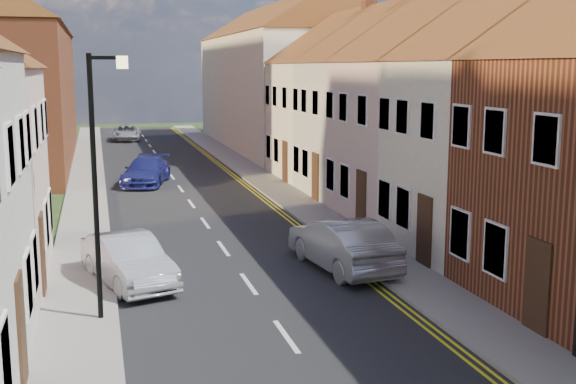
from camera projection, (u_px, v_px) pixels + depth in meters
road at (205, 223)px, 27.17m from camera, size 7.00×90.00×0.02m
pavement_left at (84, 229)px, 26.05m from camera, size 1.80×90.00×0.12m
pavement_right at (317, 216)px, 28.28m from camera, size 1.80×90.00×0.12m
cottage_r_cream_mid at (528, 110)px, 22.57m from camera, size 8.30×5.20×9.00m
cottage_r_pink at (448, 102)px, 27.71m from camera, size 8.30×6.00×9.00m
cottage_r_white_far at (392, 97)px, 32.85m from camera, size 8.30×5.20×9.00m
cottage_r_cream_far at (352, 93)px, 38.00m from camera, size 8.30×6.00×9.00m
block_right_far at (280, 74)px, 52.43m from camera, size 8.30×24.20×10.50m
lamppost at (98, 171)px, 16.08m from camera, size 0.88×0.15×6.00m
car_mid at (128, 260)px, 19.44m from camera, size 2.57×4.36×1.36m
car_far at (146, 171)px, 36.00m from camera, size 3.05×4.99×1.35m
car_distant at (126, 133)px, 57.60m from camera, size 2.36×4.62×1.25m
car_mid_b at (342, 244)px, 20.91m from camera, size 2.15×4.76×1.52m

